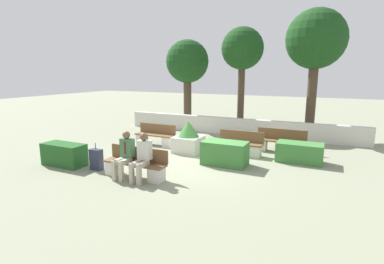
{
  "coord_description": "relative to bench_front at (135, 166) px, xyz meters",
  "views": [
    {
      "loc": [
        4.28,
        -8.9,
        2.99
      ],
      "look_at": [
        -0.23,
        0.5,
        0.9
      ],
      "focal_mm": 28.0,
      "sensor_mm": 36.0,
      "label": 1
    }
  ],
  "objects": [
    {
      "name": "bench_right_side",
      "position": [
        2.01,
        3.66,
        -0.01
      ],
      "size": [
        1.67,
        0.48,
        0.86
      ],
      "rotation": [
        0.0,
        0.0,
        0.12
      ],
      "color": "brown",
      "rests_on": "ground_plane"
    },
    {
      "name": "bench_front",
      "position": [
        0.0,
        0.0,
        0.0
      ],
      "size": [
        1.95,
        0.49,
        0.86
      ],
      "color": "brown",
      "rests_on": "ground_plane"
    },
    {
      "name": "hedge_block_near_right",
      "position": [
        4.1,
        3.63,
        -0.01
      ],
      "size": [
        1.49,
        0.78,
        0.66
      ],
      "color": "#3D7A38",
      "rests_on": "ground_plane"
    },
    {
      "name": "ground_plane",
      "position": [
        0.77,
        2.17,
        -0.34
      ],
      "size": [
        60.0,
        60.0,
        0.0
      ],
      "primitive_type": "plane",
      "color": "gray"
    },
    {
      "name": "hedge_block_mid_left",
      "position": [
        1.92,
        2.26,
        0.05
      ],
      "size": [
        1.44,
        0.8,
        0.78
      ],
      "color": "#3D7A38",
      "rests_on": "ground_plane"
    },
    {
      "name": "planter_corner_left",
      "position": [
        0.14,
        3.18,
        0.2
      ],
      "size": [
        1.01,
        1.01,
        1.19
      ],
      "color": "beige",
      "rests_on": "ground_plane"
    },
    {
      "name": "suitcase",
      "position": [
        -1.51,
        0.04,
        -0.01
      ],
      "size": [
        0.39,
        0.21,
        0.85
      ],
      "color": "#282D42",
      "rests_on": "ground_plane"
    },
    {
      "name": "tree_center_left",
      "position": [
        0.56,
        8.56,
        3.74
      ],
      "size": [
        2.14,
        2.14,
        5.25
      ],
      "color": "#473828",
      "rests_on": "ground_plane"
    },
    {
      "name": "tree_center_right",
      "position": [
        4.02,
        8.36,
        4.04
      ],
      "size": [
        2.69,
        2.69,
        5.81
      ],
      "color": "#473828",
      "rests_on": "ground_plane"
    },
    {
      "name": "tree_leftmost",
      "position": [
        -2.37,
        8.15,
        3.14
      ],
      "size": [
        2.31,
        2.31,
        4.72
      ],
      "color": "#473828",
      "rests_on": "ground_plane"
    },
    {
      "name": "person_seated_man",
      "position": [
        -0.24,
        -0.14,
        0.41
      ],
      "size": [
        0.38,
        0.63,
        1.35
      ],
      "color": "#B2A893",
      "rests_on": "ground_plane"
    },
    {
      "name": "bench_left_side",
      "position": [
        3.31,
        4.69,
        -0.0
      ],
      "size": [
        1.85,
        0.49,
        0.86
      ],
      "rotation": [
        0.0,
        0.0,
        -0.03
      ],
      "color": "brown",
      "rests_on": "ground_plane"
    },
    {
      "name": "bench_back",
      "position": [
        -1.61,
        3.59,
        -0.01
      ],
      "size": [
        1.72,
        0.48,
        0.86
      ],
      "rotation": [
        0.0,
        0.0,
        0.02
      ],
      "color": "brown",
      "rests_on": "ground_plane"
    },
    {
      "name": "person_seated_woman",
      "position": [
        0.35,
        -0.14,
        0.42
      ],
      "size": [
        0.38,
        0.63,
        1.35
      ],
      "color": "#B2A893",
      "rests_on": "ground_plane"
    },
    {
      "name": "hedge_block_near_left",
      "position": [
        -2.77,
        -0.06,
        0.02
      ],
      "size": [
        1.47,
        0.64,
        0.72
      ],
      "color": "#235623",
      "rests_on": "ground_plane"
    },
    {
      "name": "perimeter_wall",
      "position": [
        0.77,
        7.03,
        0.07
      ],
      "size": [
        11.66,
        0.3,
        0.81
      ],
      "color": "beige",
      "rests_on": "ground_plane"
    }
  ]
}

